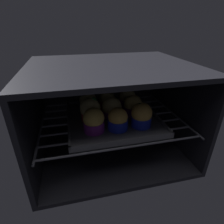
{
  "coord_description": "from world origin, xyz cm",
  "views": [
    {
      "loc": [
        -14.58,
        -40.7,
        49.27
      ],
      "look_at": [
        0.0,
        20.71,
        17.39
      ],
      "focal_mm": 29.13,
      "sensor_mm": 36.0,
      "label": 1
    }
  ],
  "objects_px": {
    "muffin_row0_col2": "(141,116)",
    "muffin_row1_col2": "(133,106)",
    "muffin_row0_col0": "(94,121)",
    "muffin_row2_col1": "(106,100)",
    "muffin_row2_col2": "(127,98)",
    "muffin_row1_col0": "(90,110)",
    "muffin_row1_col1": "(111,109)",
    "muffin_row2_col0": "(88,102)",
    "muffin_row0_col1": "(118,120)",
    "baking_tray": "(112,118)"
  },
  "relations": [
    {
      "from": "muffin_row1_col0",
      "to": "muffin_row1_col1",
      "type": "distance_m",
      "value": 0.08
    },
    {
      "from": "baking_tray",
      "to": "muffin_row0_col0",
      "type": "distance_m",
      "value": 0.13
    },
    {
      "from": "muffin_row1_col0",
      "to": "muffin_row1_col1",
      "type": "bearing_deg",
      "value": 0.32
    },
    {
      "from": "muffin_row2_col1",
      "to": "muffin_row2_col2",
      "type": "bearing_deg",
      "value": -3.69
    },
    {
      "from": "baking_tray",
      "to": "muffin_row0_col0",
      "type": "bearing_deg",
      "value": -135.08
    },
    {
      "from": "muffin_row0_col0",
      "to": "muffin_row2_col2",
      "type": "bearing_deg",
      "value": 44.06
    },
    {
      "from": "muffin_row1_col1",
      "to": "muffin_row2_col0",
      "type": "bearing_deg",
      "value": 134.58
    },
    {
      "from": "muffin_row2_col1",
      "to": "muffin_row0_col0",
      "type": "bearing_deg",
      "value": -114.82
    },
    {
      "from": "muffin_row0_col1",
      "to": "muffin_row2_col0",
      "type": "distance_m",
      "value": 0.19
    },
    {
      "from": "muffin_row2_col1",
      "to": "muffin_row2_col2",
      "type": "distance_m",
      "value": 0.09
    },
    {
      "from": "muffin_row2_col1",
      "to": "muffin_row0_col1",
      "type": "bearing_deg",
      "value": -88.57
    },
    {
      "from": "baking_tray",
      "to": "muffin_row2_col0",
      "type": "height_order",
      "value": "muffin_row2_col0"
    },
    {
      "from": "muffin_row0_col1",
      "to": "muffin_row0_col2",
      "type": "xyz_separation_m",
      "value": [
        0.09,
        0.0,
        0.01
      ]
    },
    {
      "from": "muffin_row0_col0",
      "to": "muffin_row2_col2",
      "type": "height_order",
      "value": "same"
    },
    {
      "from": "muffin_row1_col0",
      "to": "muffin_row2_col1",
      "type": "xyz_separation_m",
      "value": [
        0.08,
        0.09,
        -0.0
      ]
    },
    {
      "from": "muffin_row2_col1",
      "to": "muffin_row2_col0",
      "type": "bearing_deg",
      "value": -176.17
    },
    {
      "from": "muffin_row1_col2",
      "to": "muffin_row2_col0",
      "type": "distance_m",
      "value": 0.19
    },
    {
      "from": "muffin_row1_col0",
      "to": "muffin_row2_col2",
      "type": "bearing_deg",
      "value": 25.17
    },
    {
      "from": "muffin_row0_col1",
      "to": "muffin_row1_col0",
      "type": "bearing_deg",
      "value": 133.24
    },
    {
      "from": "muffin_row1_col0",
      "to": "baking_tray",
      "type": "bearing_deg",
      "value": -1.46
    },
    {
      "from": "muffin_row0_col0",
      "to": "muffin_row1_col0",
      "type": "relative_size",
      "value": 0.98
    },
    {
      "from": "muffin_row0_col2",
      "to": "muffin_row1_col0",
      "type": "relative_size",
      "value": 1.0
    },
    {
      "from": "muffin_row1_col0",
      "to": "muffin_row1_col2",
      "type": "bearing_deg",
      "value": -0.32
    },
    {
      "from": "muffin_row2_col0",
      "to": "muffin_row0_col0",
      "type": "bearing_deg",
      "value": -90.13
    },
    {
      "from": "muffin_row2_col1",
      "to": "muffin_row2_col2",
      "type": "relative_size",
      "value": 0.92
    },
    {
      "from": "muffin_row0_col0",
      "to": "muffin_row0_col2",
      "type": "xyz_separation_m",
      "value": [
        0.17,
        -0.0,
        0.0
      ]
    },
    {
      "from": "baking_tray",
      "to": "muffin_row1_col0",
      "type": "distance_m",
      "value": 0.09
    },
    {
      "from": "muffin_row0_col0",
      "to": "muffin_row2_col1",
      "type": "bearing_deg",
      "value": 65.18
    },
    {
      "from": "muffin_row1_col2",
      "to": "muffin_row2_col2",
      "type": "relative_size",
      "value": 0.98
    },
    {
      "from": "muffin_row0_col1",
      "to": "muffin_row0_col2",
      "type": "distance_m",
      "value": 0.09
    },
    {
      "from": "muffin_row2_col2",
      "to": "muffin_row1_col0",
      "type": "bearing_deg",
      "value": -154.83
    },
    {
      "from": "muffin_row1_col0",
      "to": "muffin_row2_col0",
      "type": "relative_size",
      "value": 1.08
    },
    {
      "from": "muffin_row0_col2",
      "to": "muffin_row1_col2",
      "type": "xyz_separation_m",
      "value": [
        -0.0,
        0.09,
        -0.0
      ]
    },
    {
      "from": "baking_tray",
      "to": "muffin_row1_col2",
      "type": "height_order",
      "value": "muffin_row1_col2"
    },
    {
      "from": "muffin_row0_col0",
      "to": "muffin_row1_col1",
      "type": "xyz_separation_m",
      "value": [
        0.08,
        0.09,
        -0.0
      ]
    },
    {
      "from": "muffin_row1_col1",
      "to": "muffin_row0_col0",
      "type": "bearing_deg",
      "value": -133.1
    },
    {
      "from": "muffin_row1_col1",
      "to": "muffin_row2_col1",
      "type": "distance_m",
      "value": 0.09
    },
    {
      "from": "baking_tray",
      "to": "muffin_row2_col2",
      "type": "relative_size",
      "value": 4.06
    },
    {
      "from": "muffin_row2_col0",
      "to": "muffin_row2_col1",
      "type": "relative_size",
      "value": 1.03
    },
    {
      "from": "muffin_row1_col0",
      "to": "muffin_row1_col1",
      "type": "xyz_separation_m",
      "value": [
        0.08,
        0.0,
        -0.0
      ]
    },
    {
      "from": "muffin_row1_col2",
      "to": "muffin_row2_col0",
      "type": "height_order",
      "value": "muffin_row1_col2"
    },
    {
      "from": "muffin_row1_col1",
      "to": "muffin_row1_col2",
      "type": "bearing_deg",
      "value": -0.9
    },
    {
      "from": "baking_tray",
      "to": "muffin_row0_col1",
      "type": "relative_size",
      "value": 4.36
    },
    {
      "from": "baking_tray",
      "to": "muffin_row0_col0",
      "type": "height_order",
      "value": "muffin_row0_col0"
    },
    {
      "from": "muffin_row1_col1",
      "to": "muffin_row2_col2",
      "type": "distance_m",
      "value": 0.12
    },
    {
      "from": "muffin_row1_col1",
      "to": "muffin_row2_col1",
      "type": "relative_size",
      "value": 1.04
    },
    {
      "from": "muffin_row0_col1",
      "to": "muffin_row1_col0",
      "type": "xyz_separation_m",
      "value": [
        -0.08,
        0.09,
        0.0
      ]
    },
    {
      "from": "muffin_row1_col0",
      "to": "muffin_row2_col2",
      "type": "relative_size",
      "value": 1.03
    },
    {
      "from": "muffin_row1_col1",
      "to": "muffin_row1_col2",
      "type": "distance_m",
      "value": 0.09
    },
    {
      "from": "muffin_row0_col0",
      "to": "muffin_row1_col0",
      "type": "height_order",
      "value": "muffin_row1_col0"
    }
  ]
}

